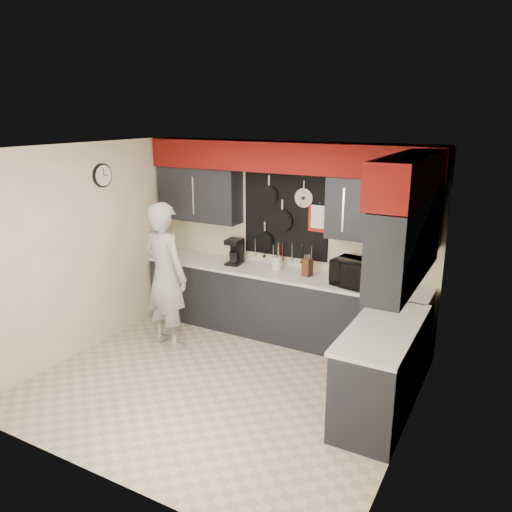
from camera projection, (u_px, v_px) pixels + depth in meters
The scene contains 10 objects.
ground at pixel (222, 383), 5.63m from camera, with size 4.00×4.00×0.00m, color beige.
back_wall_assembly at pixel (286, 188), 6.42m from camera, with size 4.00×0.36×2.60m.
right_wall_assembly at pixel (408, 229), 4.46m from camera, with size 0.36×3.50×2.60m.
left_wall_assembly at pixel (84, 247), 6.19m from camera, with size 0.05×3.50×2.60m.
base_cabinets at pixel (303, 319), 6.23m from camera, with size 3.95×2.20×0.92m.
microwave at pixel (358, 274), 5.98m from camera, with size 0.59×0.40×0.32m, color black.
knife_block at pixel (307, 267), 6.38m from camera, with size 0.10×0.10×0.23m, color #3C1A13.
utensil_crock at pixel (277, 263), 6.66m from camera, with size 0.13×0.13×0.17m, color silver.
coffee_maker at pixel (235, 251), 6.88m from camera, with size 0.22×0.26×0.36m.
person at pixel (166, 276), 6.32m from camera, with size 0.69×0.46×1.90m, color #A0A09E.
Camera 1 is at (2.73, -4.22, 2.94)m, focal length 35.00 mm.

